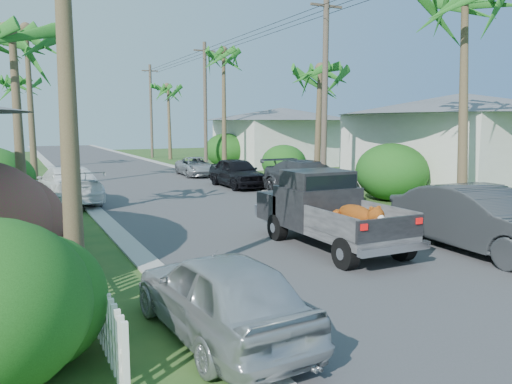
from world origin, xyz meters
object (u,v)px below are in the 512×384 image
parked_car_rf (237,173)px  house_right_near (459,146)px  pickup_truck (323,209)px  palm_l_b (12,33)px  parked_car_ln (220,295)px  parked_car_lf (67,185)px  parked_car_rm (309,180)px  utility_pole_c (205,106)px  palm_r_d (168,87)px  palm_l_d (14,79)px  palm_r_c (224,52)px  parked_car_rn (481,220)px  utility_pole_b (325,95)px  parked_car_rd (196,167)px  utility_pole_d (151,111)px  palm_l_c (26,30)px  palm_r_b (319,69)px  house_right_far (282,139)px

parked_car_rf → house_right_near: (9.40, -6.07, 1.45)m
pickup_truck → palm_l_b: bearing=138.5°
parked_car_ln → parked_car_lf: parked_car_lf is taller
parked_car_rm → palm_l_b: palm_l_b is taller
parked_car_rf → utility_pole_c: bearing=78.7°
parked_car_ln → palm_r_d: (10.79, 38.82, 6.04)m
pickup_truck → house_right_near: 14.10m
palm_l_d → palm_r_c: size_ratio=0.82×
parked_car_rm → parked_car_lf: 10.45m
parked_car_rn → utility_pole_b: utility_pole_b is taller
parked_car_rn → palm_r_d: (2.75, 37.01, 5.88)m
parked_car_rd → palm_l_d: size_ratio=0.55×
palm_r_d → utility_pole_d: size_ratio=0.89×
palm_l_c → palm_r_b: (12.60, -7.00, -1.96)m
parked_car_rd → house_right_far: bearing=34.1°
palm_l_c → house_right_far: palm_l_c is taller
parked_car_rn → palm_r_c: 24.24m
parked_car_ln → palm_l_d: palm_l_d is taller
parked_car_rd → palm_r_d: size_ratio=0.53×
parked_car_ln → palm_r_b: (10.89, 13.82, 5.26)m
palm_l_c → parked_car_ln: bearing=-85.3°
palm_r_d → parked_car_rf: bearing=-97.5°
palm_r_d → utility_pole_c: size_ratio=0.89×
parked_car_rm → parked_car_lf: (-10.00, 3.02, -0.04)m
house_right_near → utility_pole_c: utility_pole_c is taller
parked_car_ln → parked_car_rn: bearing=-171.1°
utility_pole_b → palm_r_d: bearing=88.1°
parked_car_rd → parked_car_lf: size_ratio=0.79×
parked_car_rm → parked_car_lf: bearing=161.6°
parked_car_rm → palm_r_b: 5.64m
palm_l_c → house_right_far: 21.41m
utility_pole_d → parked_car_rn: bearing=-92.6°
parked_car_rf → house_right_near: 11.28m
parked_car_rf → utility_pole_d: size_ratio=0.50×
palm_l_c → utility_pole_d: 24.22m
parked_car_lf → parked_car_rm: bearing=158.8°
parked_car_lf → utility_pole_c: utility_pole_c is taller
parked_car_lf → palm_r_b: (11.60, -1.30, 5.17)m
palm_r_d → utility_pole_d: (-0.90, 3.00, -2.14)m
parked_car_rn → utility_pole_c: utility_pole_c is taller
pickup_truck → palm_l_d: size_ratio=0.66×
palm_r_b → house_right_near: 7.99m
parked_car_rf → palm_l_c: 12.60m
parked_car_rf → palm_l_c: bearing=157.8°
house_right_near → utility_pole_d: utility_pole_d is taller
parked_car_lf → utility_pole_d: (10.60, 26.70, 3.81)m
parked_car_rn → parked_car_rd: size_ratio=1.22×
palm_l_b → utility_pole_b: utility_pole_b is taller
parked_car_rn → palm_l_d: bearing=110.8°
parked_car_rd → utility_pole_d: 19.08m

